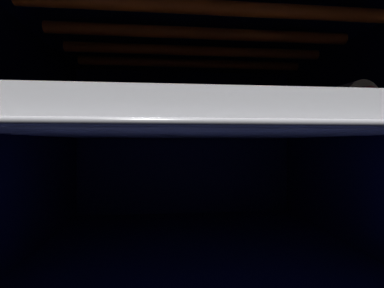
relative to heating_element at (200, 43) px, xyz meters
The scene contains 18 objects.
ground_plane 30.80cm from the heating_element, ahead, with size 50.77×51.55×1.20cm, color #0C1138.
oven_wall_back 28.80cm from the heating_element, 90.00° to the left, with size 50.77×1.20×32.41cm, color #0C1138.
oven_wall_left 28.46cm from the heating_element, behind, with size 1.20×49.15×32.41cm, color #0C1138.
oven_wall_right 28.46cm from the heating_element, ahead, with size 1.20×49.15×32.41cm, color #0C1138.
oven_ceiling 2.81cm from the heating_element, ahead, with size 50.77×51.55×1.20cm, color #0C1138.
heating_element is the anchor object (origin of this frame).
oven_rack_mid 12.78cm from the heating_element, ahead, with size 46.08×48.17×0.58cm.
baking_tray_mid 12.01cm from the heating_element, ahead, with size 43.40×42.72×2.13cm.
pig_in_blanket_mid_0 16.33cm from the heating_element, 168.42° to the left, with size 4.80×4.72×3.04cm.
pig_in_blanket_mid_1 15.58cm from the heating_element, 151.99° to the right, with size 4.34×4.71×3.37cm.
pig_in_blanket_mid_2 21.88cm from the heating_element, 159.32° to the left, with size 5.00×5.63×3.21cm.
pig_in_blanket_mid_3 22.78cm from the heating_element, 146.23° to the left, with size 4.51×5.37×2.91cm.
pig_in_blanket_mid_4 17.52cm from the heating_element, 26.79° to the left, with size 3.63×4.99×2.44cm.
pig_in_blanket_mid_5 17.67cm from the heating_element, ahead, with size 2.50×6.28×2.46cm.
pig_in_blanket_mid_6 21.27cm from the heating_element, 49.01° to the right, with size 3.56×5.52×3.36cm.
pig_in_blanket_mid_7 14.64cm from the heating_element, 82.82° to the right, with size 5.06×5.60×3.34cm.
pig_in_blanket_mid_8 17.72cm from the heating_element, 12.95° to the right, with size 4.34×4.48×2.54cm.
pig_in_blanket_mid_9 11.14cm from the heating_element, 125.78° to the left, with size 4.44×5.33×3.22cm.
Camera 1 is at (-4.98, -38.40, 16.20)cm, focal length 25.81 mm.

